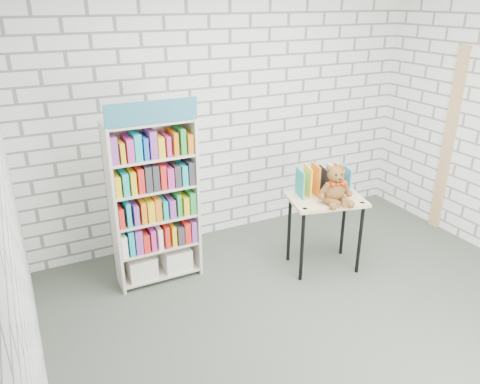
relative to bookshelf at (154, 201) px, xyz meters
name	(u,v)px	position (x,y,z in m)	size (l,w,h in m)	color
ground	(333,323)	(1.10, -1.36, -0.81)	(4.50, 4.50, 0.00)	#414A3E
room_shell	(352,117)	(1.10, -1.36, 0.97)	(4.52, 4.02, 2.81)	silver
bookshelf	(154,201)	(0.00, 0.00, 0.00)	(0.79, 0.31, 1.78)	beige
display_table	(326,208)	(1.55, -0.56, -0.16)	(0.80, 0.64, 0.76)	#D4B37F
table_books	(323,180)	(1.58, -0.45, 0.10)	(0.53, 0.33, 0.29)	teal
teddy_bear	(335,188)	(1.56, -0.67, 0.10)	(0.34, 0.33, 0.37)	brown
door_trim	(448,142)	(3.33, -0.41, 0.24)	(0.05, 0.12, 2.10)	tan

